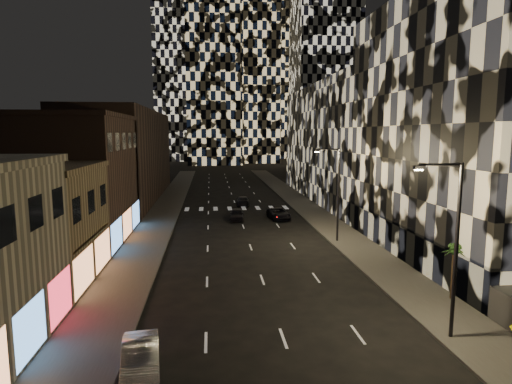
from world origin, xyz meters
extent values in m
cube|color=#47443F|center=(-10.00, 50.00, 0.07)|extent=(4.00, 120.00, 0.15)
cube|color=#47443F|center=(10.00, 50.00, 0.07)|extent=(4.00, 120.00, 0.15)
cube|color=#4C4C47|center=(-7.90, 50.00, 0.07)|extent=(0.20, 120.00, 0.15)
cube|color=#4C4C47|center=(7.90, 50.00, 0.07)|extent=(0.20, 120.00, 0.15)
cube|color=#8A7753|center=(-17.00, 21.00, 4.00)|extent=(10.00, 10.00, 8.00)
cube|color=#473128|center=(-17.00, 33.50, 6.00)|extent=(10.00, 15.00, 12.00)
cube|color=#473128|center=(-17.00, 60.00, 7.00)|extent=(10.00, 40.00, 14.00)
cube|color=#232326|center=(20.00, 24.50, 11.00)|extent=(16.00, 25.00, 22.00)
cube|color=#383838|center=(12.30, 24.50, 1.50)|extent=(0.60, 25.00, 3.00)
cube|color=#232326|center=(20.00, 57.00, 9.00)|extent=(16.00, 40.00, 18.00)
cube|color=black|center=(35.00, 135.00, 50.00)|extent=(20.00, 20.00, 100.00)
cube|color=black|center=(-12.00, 165.00, 60.00)|extent=(24.00, 24.00, 120.00)
cube|color=black|center=(-2.00, 140.00, 47.50)|extent=(18.00, 18.00, 95.00)
cylinder|color=black|center=(8.60, 10.00, 4.65)|extent=(0.20, 0.20, 9.00)
cylinder|color=black|center=(7.50, 10.00, 9.05)|extent=(2.20, 0.14, 0.14)
cube|color=black|center=(6.40, 10.00, 8.93)|extent=(0.50, 0.25, 0.18)
cube|color=#FFEAB2|center=(6.40, 10.00, 8.81)|extent=(0.35, 0.18, 0.06)
cylinder|color=black|center=(8.60, 30.00, 4.65)|extent=(0.20, 0.20, 9.00)
cylinder|color=black|center=(7.50, 30.00, 9.05)|extent=(2.20, 0.14, 0.14)
cube|color=black|center=(6.40, 30.00, 8.93)|extent=(0.50, 0.25, 0.18)
cube|color=#FFEAB2|center=(6.40, 30.00, 8.81)|extent=(0.35, 0.18, 0.06)
imported|color=#9E9DA2|center=(-6.80, 8.30, 0.74)|extent=(2.17, 4.69, 1.49)
imported|color=black|center=(-0.50, 41.81, 0.70)|extent=(1.90, 4.21, 1.40)
imported|color=black|center=(1.05, 52.39, 0.68)|extent=(2.15, 4.78, 1.36)
imported|color=black|center=(4.69, 41.78, 0.68)|extent=(2.71, 5.07, 1.36)
cylinder|color=#47331E|center=(11.50, 14.84, 1.68)|extent=(0.23, 0.23, 3.05)
sphere|color=#23491A|center=(11.50, 14.84, 3.35)|extent=(0.67, 0.67, 0.67)
cone|color=#23491A|center=(11.73, 14.78, 3.30)|extent=(1.35, 0.54, 0.81)
cone|color=#23491A|center=(11.68, 14.99, 3.30)|extent=(1.19, 1.04, 0.81)
cone|color=#23491A|center=(11.50, 15.07, 3.30)|extent=(0.28, 1.33, 0.81)
cone|color=#23491A|center=(11.31, 14.98, 3.30)|extent=(1.21, 1.03, 0.81)
cone|color=#23491A|center=(11.27, 14.78, 3.30)|extent=(1.35, 0.57, 0.81)
cone|color=#23491A|center=(11.40, 14.62, 3.30)|extent=(0.80, 1.31, 0.81)
cone|color=#23491A|center=(11.61, 14.62, 3.30)|extent=(0.83, 1.30, 0.81)
camera|label=1|loc=(-3.64, -9.68, 10.57)|focal=30.00mm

